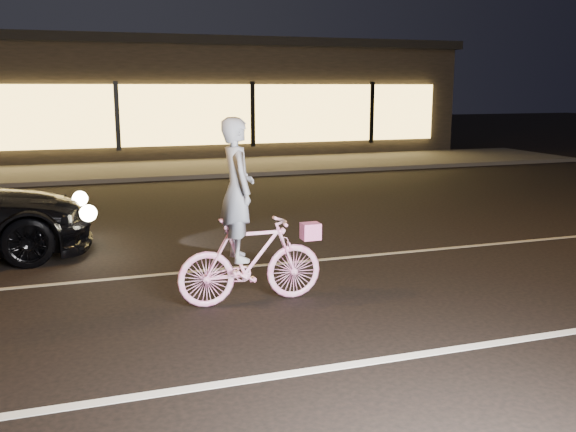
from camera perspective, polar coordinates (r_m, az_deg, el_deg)
name	(u,v)px	position (r m, az deg, el deg)	size (l,w,h in m)	color
ground	(223,321)	(7.19, -5.76, -9.25)	(90.00, 90.00, 0.00)	black
lane_stripe_near	(262,378)	(5.85, -2.33, -14.19)	(60.00, 0.12, 0.01)	silver
lane_stripe_far	(191,272)	(9.05, -8.64, -4.92)	(60.00, 0.10, 0.01)	gray
sidewalk	(124,171)	(19.77, -14.35, 3.91)	(30.00, 4.00, 0.12)	#383533
storefront	(108,97)	(25.58, -15.68, 10.17)	(25.40, 8.42, 4.20)	black
cyclist	(247,239)	(7.50, -3.65, -2.07)	(1.75, 0.60, 2.20)	#FF3BA9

